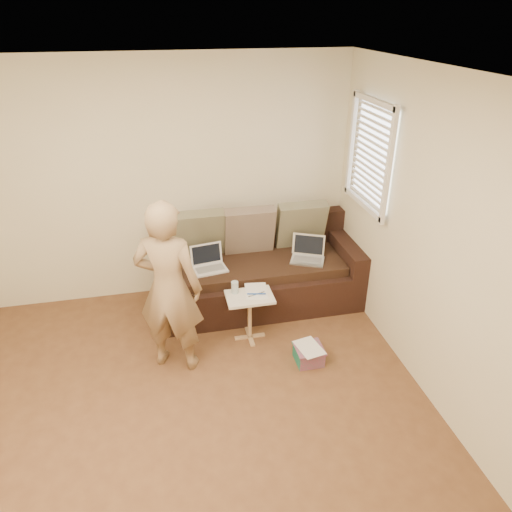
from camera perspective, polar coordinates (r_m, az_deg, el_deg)
The scene contains 17 objects.
floor at distance 3.94m, azimuth -7.52°, elevation -20.99°, with size 4.50×4.50×0.00m, color brown.
ceiling at distance 2.63m, azimuth -11.22°, elevation 19.68°, with size 4.50×4.50×0.00m, color white.
wall_back at distance 5.13m, azimuth -10.96°, elevation 8.62°, with size 4.00×4.00×0.00m, color beige.
wall_right at distance 3.72m, azimuth 23.32°, elevation -0.96°, with size 4.50×4.50×0.00m, color beige.
window_blinds at distance 4.74m, azimuth 13.72°, elevation 11.84°, with size 0.12×0.88×1.08m, color white, non-canonical shape.
sofa at distance 5.15m, azimuth 0.19°, elevation -1.46°, with size 2.20×0.95×0.85m, color black, non-canonical shape.
pillow_left at distance 5.11m, azimuth -6.97°, elevation 2.69°, with size 0.55×0.14×0.55m, color #6F6C52, non-canonical shape.
pillow_mid at distance 5.15m, azimuth -0.83°, elevation 3.10°, with size 0.55×0.14×0.55m, color brown, non-canonical shape.
pillow_right at distance 5.31m, azimuth 5.47°, elevation 3.79°, with size 0.55×0.14×0.55m, color #6F6C52, non-canonical shape.
laptop_silver at distance 5.12m, azimuth 6.25°, elevation -0.63°, with size 0.35×0.26×0.24m, color #B7BABC, non-canonical shape.
laptop_white at distance 4.94m, azimuth -5.58°, elevation -1.71°, with size 0.34×0.25×0.25m, color white, non-canonical shape.
person at distance 4.12m, azimuth -10.54°, elevation -3.89°, with size 0.59×0.40×1.63m, color #927A4F.
side_table at distance 4.67m, azimuth -0.77°, elevation -7.42°, with size 0.45×0.32×0.50m, color silver, non-canonical shape.
drinking_glass at distance 4.56m, azimuth -2.59°, elevation -3.82°, with size 0.07×0.07×0.12m, color silver, non-canonical shape.
scissors at distance 4.55m, azimuth 0.06°, elevation -4.64°, with size 0.18×0.10×0.02m, color silver, non-canonical shape.
paper_on_table at distance 4.61m, azimuth 0.01°, elevation -4.25°, with size 0.21×0.30×0.00m, color white, non-canonical shape.
striped_box at distance 4.52m, azimuth 6.42°, elevation -11.77°, with size 0.26×0.26×0.16m, color #DB206C, non-canonical shape.
Camera 1 is at (-0.08, -2.60, 2.96)m, focal length 32.95 mm.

